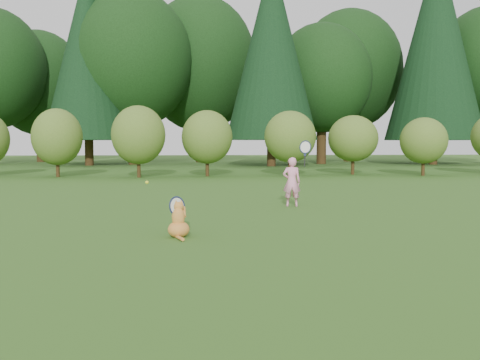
{
  "coord_description": "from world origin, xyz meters",
  "views": [
    {
      "loc": [
        -0.52,
        -8.35,
        1.34
      ],
      "look_at": [
        0.2,
        0.8,
        0.7
      ],
      "focal_mm": 40.0,
      "sensor_mm": 36.0,
      "label": 1
    }
  ],
  "objects": [
    {
      "name": "child",
      "position": [
        1.46,
        2.75,
        0.54
      ],
      "size": [
        0.6,
        0.4,
        1.55
      ],
      "rotation": [
        0.0,
        0.0,
        3.05
      ],
      "color": "pink",
      "rests_on": "ground"
    },
    {
      "name": "shrub_row",
      "position": [
        0.0,
        13.0,
        1.4
      ],
      "size": [
        28.0,
        3.0,
        2.8
      ],
      "primitive_type": null,
      "color": "#486820",
      "rests_on": "ground"
    },
    {
      "name": "tennis_ball",
      "position": [
        -1.39,
        0.8,
        0.67
      ],
      "size": [
        0.06,
        0.06,
        0.06
      ],
      "color": "yellow",
      "rests_on": "ground"
    },
    {
      "name": "cat",
      "position": [
        -0.8,
        -0.74,
        0.27
      ],
      "size": [
        0.41,
        0.73,
        0.72
      ],
      "rotation": [
        0.0,
        0.0,
        -0.13
      ],
      "color": "orange",
      "rests_on": "ground"
    },
    {
      "name": "ground",
      "position": [
        0.0,
        0.0,
        0.0
      ],
      "size": [
        100.0,
        100.0,
        0.0
      ],
      "primitive_type": "plane",
      "color": "#2C5518",
      "rests_on": "ground"
    },
    {
      "name": "woodland_backdrop",
      "position": [
        0.0,
        23.0,
        7.5
      ],
      "size": [
        48.0,
        10.0,
        15.0
      ],
      "primitive_type": null,
      "color": "black",
      "rests_on": "ground"
    }
  ]
}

